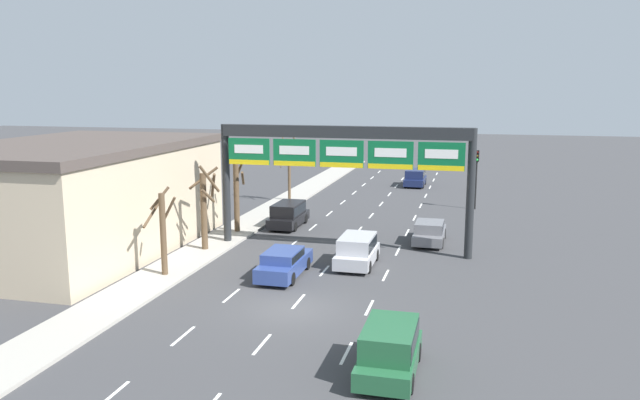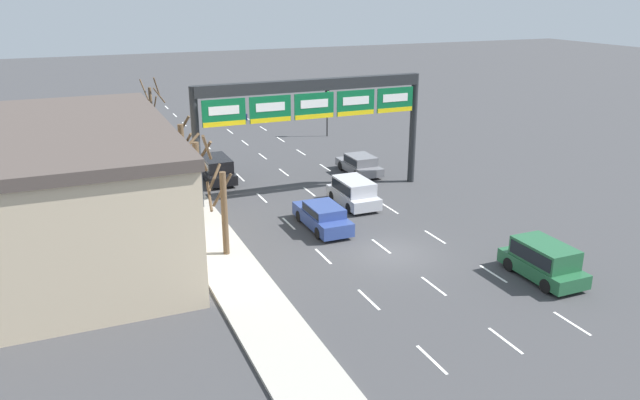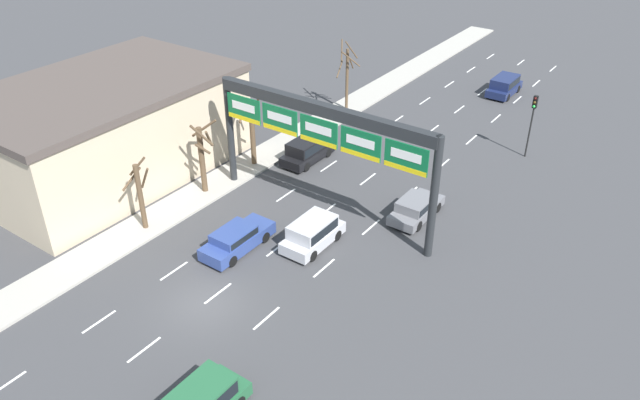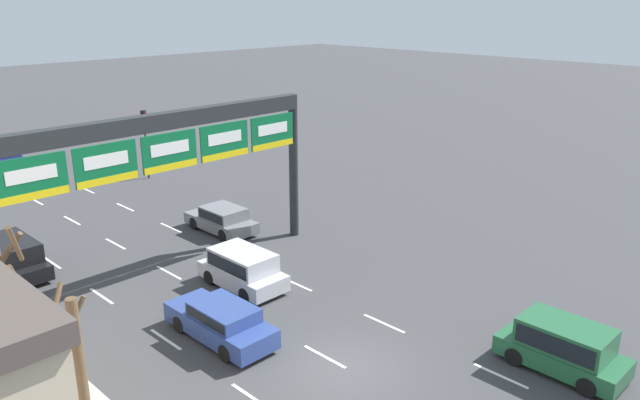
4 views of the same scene
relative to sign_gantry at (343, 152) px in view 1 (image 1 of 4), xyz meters
The scene contains 16 objects.
ground_plane 11.98m from the sign_gantry, 90.00° to the right, with size 220.00×220.00×0.00m, color #3D3D3F.
sidewalk_left 14.38m from the sign_gantry, 127.55° to the right, with size 2.80×110.00×0.15m.
lane_dashes 6.69m from the sign_gantry, 90.00° to the left, with size 6.72×67.00×0.01m.
sign_gantry is the anchor object (origin of this frame).
building_near 16.10m from the sign_gantry, 166.21° to the right, with size 11.46×17.67×6.52m.
car_grey 7.83m from the sign_gantry, 32.17° to the left, with size 1.88×4.34×1.40m.
suv_navy 26.60m from the sign_gantry, 86.08° to the left, with size 1.94×4.25×1.66m.
suv_green 17.20m from the sign_gantry, 72.09° to the right, with size 1.90×4.16×1.75m.
suv_silver 6.02m from the sign_gantry, 63.41° to the right, with size 1.93×4.11×1.69m.
car_blue 8.02m from the sign_gantry, 107.10° to the right, with size 1.84×4.75×1.44m.
suv_black 8.92m from the sign_gantry, 132.93° to the left, with size 1.90×4.52×1.71m.
traffic_light_near_gantry 17.24m from the sign_gantry, 63.26° to the left, with size 0.30×0.35×4.76m.
tree_bare_closest 8.82m from the sign_gantry, 161.20° to the left, with size 1.69×1.69×5.11m.
tree_bare_second 8.71m from the sign_gantry, 164.52° to the right, with size 2.17×2.18×5.15m.
tree_bare_third 16.86m from the sign_gantry, 117.93° to the left, with size 2.04×1.71×6.11m.
tree_bare_furthest 11.31m from the sign_gantry, 136.44° to the right, with size 1.43×1.45×4.52m.
Camera 1 is at (7.68, -25.23, 9.70)m, focal length 35.00 mm.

